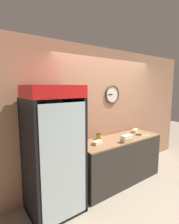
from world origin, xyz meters
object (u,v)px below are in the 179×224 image
(beverage_cooler, at_px, (52,144))
(condiment_jar, at_px, (99,136))
(sandwich_stack_middle, at_px, (127,137))
(sandwich_flat_left, at_px, (97,143))
(sandwich_flat_right, at_px, (135,131))
(chefs_knife, at_px, (141,135))
(sandwich_stack_bottom, at_px, (127,140))

(beverage_cooler, height_order, condiment_jar, beverage_cooler)
(sandwich_stack_middle, xyz_separation_m, sandwich_flat_left, (-0.53, 0.23, -0.07))
(sandwich_stack_middle, xyz_separation_m, sandwich_flat_right, (0.69, 0.37, -0.07))
(sandwich_flat_right, height_order, condiment_jar, condiment_jar)
(sandwich_stack_middle, xyz_separation_m, chefs_knife, (0.58, 0.12, -0.09))
(sandwich_stack_bottom, relative_size, sandwich_flat_left, 1.07)
(sandwich_stack_middle, bearing_deg, sandwich_flat_right, 27.98)
(chefs_knife, bearing_deg, sandwich_stack_bottom, -168.21)
(sandwich_stack_middle, height_order, condiment_jar, sandwich_stack_middle)
(beverage_cooler, distance_m, sandwich_flat_left, 0.86)
(chefs_knife, bearing_deg, condiment_jar, 159.48)
(sandwich_stack_bottom, distance_m, sandwich_flat_left, 0.58)
(sandwich_stack_bottom, xyz_separation_m, sandwich_stack_middle, (0.00, 0.00, 0.07))
(beverage_cooler, distance_m, sandwich_stack_middle, 1.41)
(sandwich_flat_left, distance_m, sandwich_flat_right, 1.23)
(beverage_cooler, distance_m, condiment_jar, 1.10)
(sandwich_stack_bottom, relative_size, condiment_jar, 2.03)
(beverage_cooler, relative_size, sandwich_stack_bottom, 8.36)
(sandwich_flat_left, relative_size, chefs_knife, 0.87)
(sandwich_stack_bottom, xyz_separation_m, sandwich_flat_right, (0.69, 0.37, -0.00))
(sandwich_stack_bottom, xyz_separation_m, condiment_jar, (-0.30, 0.45, 0.02))
(beverage_cooler, distance_m, chefs_knife, 1.97)
(condiment_jar, bearing_deg, sandwich_flat_right, -4.78)
(sandwich_flat_right, relative_size, condiment_jar, 2.14)
(sandwich_stack_bottom, bearing_deg, chefs_knife, 11.79)
(sandwich_flat_left, bearing_deg, sandwich_flat_right, 6.50)
(sandwich_stack_bottom, bearing_deg, sandwich_flat_left, 156.63)
(sandwich_stack_bottom, relative_size, chefs_knife, 0.93)
(sandwich_flat_right, distance_m, chefs_knife, 0.27)
(sandwich_flat_right, bearing_deg, condiment_jar, 175.22)
(sandwich_stack_bottom, distance_m, condiment_jar, 0.54)
(sandwich_flat_right, bearing_deg, chefs_knife, -114.43)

